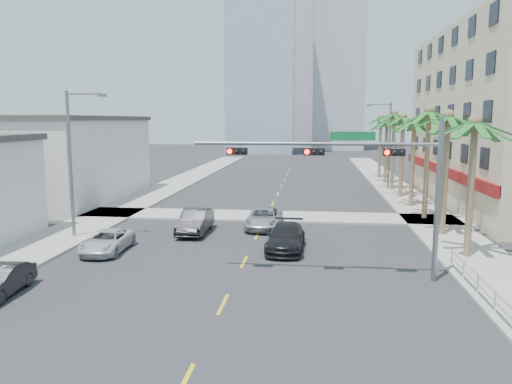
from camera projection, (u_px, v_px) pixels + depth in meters
The scene contains 25 objects.
ground at pixel (200, 350), 15.87m from camera, with size 260.00×260.00×0.00m, color #262628.
sidewalk_right at pixel (438, 226), 34.15m from camera, with size 4.00×120.00×0.15m, color gray.
sidewalk_left at pixel (102, 218), 36.89m from camera, with size 4.00×120.00×0.15m, color gray.
sidewalk_cross at pixel (266, 216), 37.49m from camera, with size 80.00×4.00×0.15m, color gray.
building_left_far at pixel (58, 161), 45.10m from camera, with size 11.00×18.00×7.20m, color beige.
tower_far_left at pixel (262, 41), 106.71m from camera, with size 14.00×14.00×48.00m, color #99B2C6.
tower_far_right at pixel (339, 23), 118.64m from camera, with size 12.00×12.00×60.00m, color #ADADB2.
tower_far_center at pixel (291, 69), 136.06m from camera, with size 16.00×16.00×42.00m, color #ADADB2.
traffic_signal_mast at pixel (365, 170), 22.30m from camera, with size 11.12×0.54×7.20m.
palm_tree_0 at pixel (475, 123), 25.32m from camera, with size 4.80×4.80×7.80m.
palm_tree_1 at pixel (448, 117), 30.38m from camera, with size 4.80×4.80×8.16m.
palm_tree_2 at pixel (429, 112), 35.44m from camera, with size 4.80×4.80×8.52m.
palm_tree_3 at pixel (414, 122), 40.66m from camera, with size 4.80×4.80×7.80m.
palm_tree_4 at pixel (403, 118), 45.72m from camera, with size 4.80×4.80×8.16m.
palm_tree_5 at pixel (395, 115), 50.78m from camera, with size 4.80×4.80×8.52m.
palm_tree_6 at pixel (387, 121), 55.99m from camera, with size 4.80×4.80×7.80m.
palm_tree_7 at pixel (381, 118), 61.05m from camera, with size 4.80×4.80×8.16m.
streetlight_left at pixel (73, 157), 30.16m from camera, with size 2.55×0.25×9.00m.
streetlight_right at pixel (388, 141), 51.24m from camera, with size 2.55×0.25×9.00m.
guardrail at pixel (478, 282), 20.50m from camera, with size 0.08×8.08×1.00m.
car_parked_mid at pixel (0, 281), 20.74m from camera, with size 1.33×3.80×1.25m, color black.
car_parked_far at pixel (107, 241), 27.57m from camera, with size 2.00×4.35×1.21m, color silver.
car_lane_left at pixel (195, 221), 32.16m from camera, with size 1.64×4.69×1.55m, color black.
car_lane_center at pixel (264, 218), 33.66m from camera, with size 2.24×4.87×1.35m, color silver.
car_lane_right at pixel (286, 238), 27.98m from camera, with size 2.01×4.96×1.44m, color black.
Camera 1 is at (3.49, -14.67, 7.28)m, focal length 35.00 mm.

